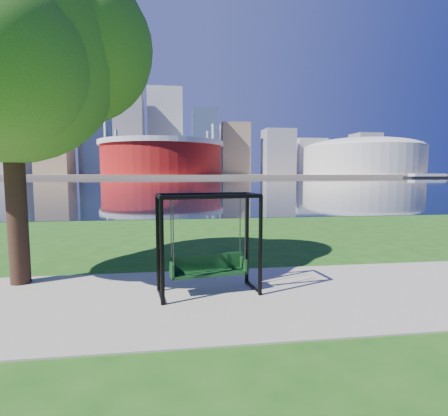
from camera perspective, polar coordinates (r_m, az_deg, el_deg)
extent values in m
plane|color=#1E5114|center=(7.72, -2.23, -13.30)|extent=(900.00, 900.00, 0.00)
cube|color=#9E937F|center=(7.25, -1.83, -14.46)|extent=(120.00, 4.00, 0.03)
cube|color=black|center=(109.30, -7.44, 4.23)|extent=(900.00, 180.00, 0.02)
cube|color=#937F60|center=(313.27, -7.69, 5.26)|extent=(900.00, 228.00, 2.00)
cylinder|color=maroon|center=(242.68, -10.08, 7.98)|extent=(80.00, 80.00, 22.00)
cylinder|color=silver|center=(243.27, -10.11, 10.22)|extent=(83.00, 83.00, 3.00)
cylinder|color=silver|center=(262.79, -2.65, 8.96)|extent=(2.00, 2.00, 32.00)
cylinder|color=silver|center=(265.11, -17.14, 8.69)|extent=(2.00, 2.00, 32.00)
cylinder|color=silver|center=(227.75, -18.70, 9.20)|extent=(2.00, 2.00, 32.00)
cylinder|color=silver|center=(225.05, -1.77, 9.53)|extent=(2.00, 2.00, 32.00)
cylinder|color=beige|center=(277.85, 21.63, 7.15)|extent=(84.00, 84.00, 20.00)
ellipsoid|color=beige|center=(278.30, 21.70, 9.01)|extent=(84.00, 84.00, 15.12)
cube|color=gray|center=(347.84, -31.87, 9.78)|extent=(28.00, 28.00, 62.00)
cube|color=#998466|center=(325.83, -26.14, 12.70)|extent=(26.00, 26.00, 88.00)
cube|color=slate|center=(342.66, -19.92, 13.14)|extent=(30.00, 24.00, 95.00)
cube|color=gray|center=(316.73, -15.19, 11.83)|extent=(24.00, 24.00, 72.00)
cube|color=silver|center=(344.67, -9.49, 12.09)|extent=(32.00, 28.00, 80.00)
cube|color=slate|center=(319.58, -3.20, 10.69)|extent=(22.00, 22.00, 58.00)
cube|color=#998466|center=(337.73, 1.75, 9.57)|extent=(26.00, 26.00, 48.00)
cube|color=gray|center=(336.80, 8.85, 9.01)|extent=(28.00, 24.00, 42.00)
cube|color=silver|center=(373.25, 13.68, 8.12)|extent=(30.00, 26.00, 36.00)
cube|color=gray|center=(376.79, 21.99, 8.15)|extent=(24.00, 24.00, 40.00)
cube|color=#998466|center=(410.28, 25.81, 7.20)|extent=(26.00, 26.00, 32.00)
sphere|color=#998466|center=(335.50, -26.51, 20.75)|extent=(10.00, 10.00, 10.00)
cylinder|color=black|center=(6.66, -10.09, -7.23)|extent=(0.09, 0.09, 2.06)
cylinder|color=black|center=(7.13, 5.98, -6.33)|extent=(0.09, 0.09, 2.06)
cylinder|color=black|center=(7.45, -10.73, -5.88)|extent=(0.09, 0.09, 2.06)
cylinder|color=black|center=(7.87, 3.78, -5.18)|extent=(0.09, 0.09, 2.06)
cylinder|color=black|center=(6.68, -1.80, 1.84)|extent=(1.96, 0.36, 0.08)
cylinder|color=black|center=(7.47, -3.31, 2.22)|extent=(1.96, 0.36, 0.08)
cylinder|color=black|center=(6.91, -10.58, 1.87)|extent=(0.19, 0.81, 0.08)
cylinder|color=black|center=(7.31, -10.29, -13.88)|extent=(0.18, 0.81, 0.06)
cylinder|color=black|center=(7.36, 4.89, 2.16)|extent=(0.19, 0.81, 0.08)
cylinder|color=black|center=(7.74, 4.76, -12.70)|extent=(0.18, 0.81, 0.06)
cube|color=black|center=(7.35, -2.54, -10.61)|extent=(1.61, 0.62, 0.05)
cube|color=black|center=(7.46, -2.86, -8.79)|extent=(1.56, 0.27, 0.34)
cube|color=black|center=(7.19, -8.52, -10.01)|extent=(0.10, 0.41, 0.30)
cube|color=black|center=(7.52, 3.15, -9.24)|extent=(0.10, 0.41, 0.30)
cylinder|color=#39393F|center=(6.86, -8.29, -3.97)|extent=(0.02, 0.02, 1.30)
cylinder|color=#39393F|center=(7.20, 3.48, -3.47)|extent=(0.02, 0.02, 1.30)
cylinder|color=#39393F|center=(7.18, -8.64, -3.54)|extent=(0.02, 0.02, 1.30)
cylinder|color=#39393F|center=(7.51, 2.64, -3.09)|extent=(0.02, 0.02, 1.30)
cylinder|color=black|center=(9.01, -30.87, 2.51)|extent=(0.43, 0.43, 4.28)
sphere|color=#37631D|center=(9.36, -31.82, 20.63)|extent=(4.67, 4.67, 4.67)
sphere|color=#37631D|center=(9.61, -22.91, 23.01)|extent=(3.50, 3.50, 3.50)
sphere|color=#37631D|center=(8.13, -32.21, 19.50)|extent=(3.11, 3.11, 3.11)
sphere|color=#37631D|center=(10.83, -32.39, 22.68)|extent=(3.31, 3.31, 3.31)
cube|color=black|center=(240.36, 30.21, 4.37)|extent=(27.42, 9.38, 1.08)
cube|color=silver|center=(240.35, 30.23, 4.69)|extent=(21.95, 7.59, 1.62)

